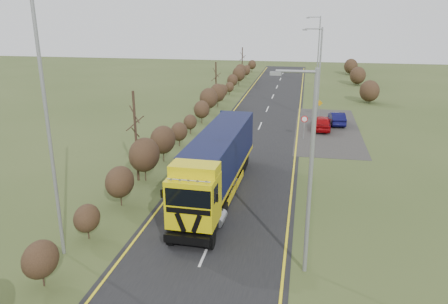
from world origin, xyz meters
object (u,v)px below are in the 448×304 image
car_blue_sedan (337,118)px  car_red_hatchback (322,123)px  speed_sign (304,123)px  lorry (217,161)px  streetlight_near (308,167)px

car_blue_sedan → car_red_hatchback: bearing=53.2°
car_blue_sedan → speed_sign: bearing=57.2°
lorry → car_blue_sedan: (8.28, 19.51, -1.58)m
car_red_hatchback → car_blue_sedan: size_ratio=1.06×
car_blue_sedan → streetlight_near: size_ratio=0.44×
car_blue_sedan → streetlight_near: streetlight_near is taller
lorry → car_blue_sedan: bearing=68.8°
car_red_hatchback → speed_sign: speed_sign is taller
car_red_hatchback → streetlight_near: 24.94m
speed_sign → car_blue_sedan: bearing=61.7°
lorry → speed_sign: size_ratio=6.63×
lorry → car_red_hatchback: bearing=70.2°
lorry → car_red_hatchback: size_ratio=3.44×
car_blue_sedan → streetlight_near: bearing=79.1°
car_blue_sedan → streetlight_near: (-2.98, -26.94, 4.20)m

